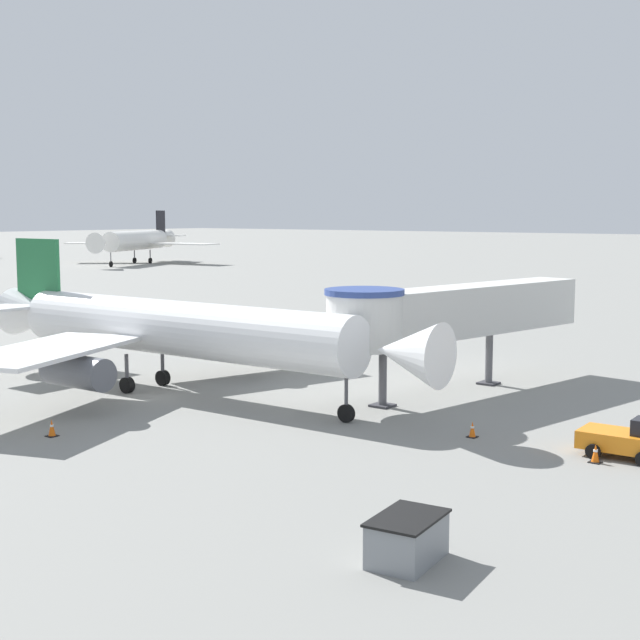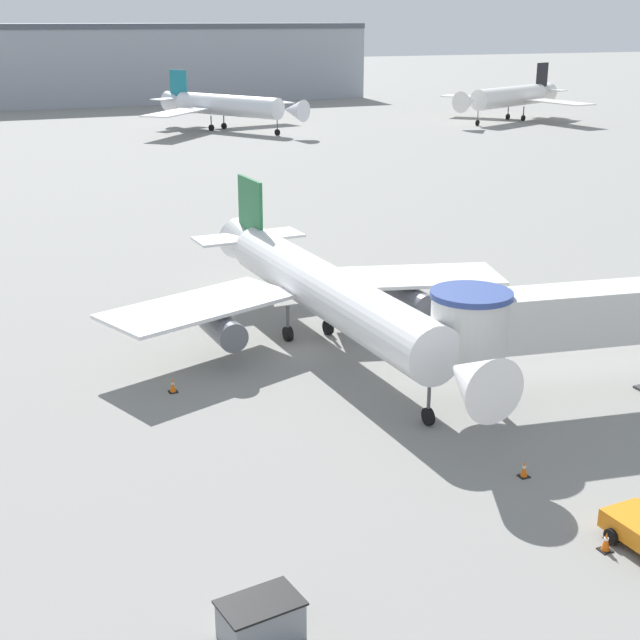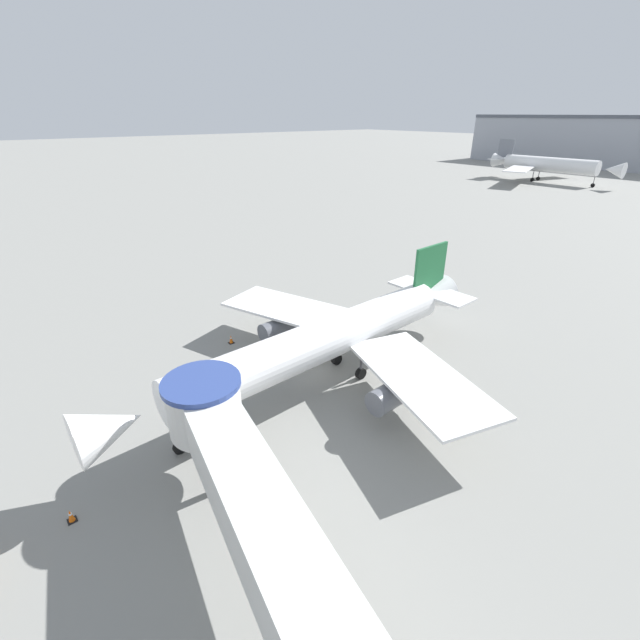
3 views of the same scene
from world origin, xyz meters
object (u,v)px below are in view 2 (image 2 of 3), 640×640
background_jet_black_tail (511,97)px  service_container_gray (261,620)px  main_airplane (323,291)px  traffic_cone_apron_front (606,542)px  traffic_cone_near_nose (524,469)px  traffic_cone_port_wing (173,386)px  background_jet_teal_tail (225,105)px  jet_bridge (587,314)px

background_jet_black_tail → service_container_gray: bearing=-61.4°
main_airplane → service_container_gray: main_airplane is taller
traffic_cone_apron_front → traffic_cone_near_nose: bearing=84.0°
traffic_cone_port_wing → background_jet_teal_tail: (39.51, 111.98, 4.11)m
main_airplane → traffic_cone_apron_front: size_ratio=40.16×
background_jet_black_tail → background_jet_teal_tail: bearing=-120.6°
jet_bridge → service_container_gray: (-22.08, -11.42, -3.95)m
traffic_cone_apron_front → traffic_cone_port_wing: size_ratio=0.99×
jet_bridge → traffic_cone_port_wing: (-19.49, 9.32, -4.25)m
traffic_cone_near_nose → traffic_cone_apron_front: bearing=-96.0°
main_airplane → traffic_cone_port_wing: bearing=-165.5°
jet_bridge → background_jet_black_tail: 137.28m
background_jet_teal_tail → background_jet_black_tail: 56.63m
service_container_gray → background_jet_teal_tail: (42.10, 132.72, 3.80)m
main_airplane → background_jet_black_tail: bearing=48.4°
jet_bridge → background_jet_teal_tail: background_jet_teal_tail is taller
traffic_cone_port_wing → jet_bridge: bearing=-25.5°
traffic_cone_apron_front → traffic_cone_port_wing: (-11.00, 21.28, 0.00)m
jet_bridge → traffic_cone_port_wing: 22.02m
service_container_gray → jet_bridge: bearing=27.4°
jet_bridge → traffic_cone_apron_front: bearing=-115.5°
traffic_cone_near_nose → service_container_gray: bearing=-159.1°
jet_bridge → background_jet_teal_tail: bearing=90.5°
main_airplane → traffic_cone_port_wing: main_airplane is taller
traffic_cone_port_wing → background_jet_black_tail: (95.69, 104.87, 4.31)m
traffic_cone_apron_front → background_jet_black_tail: 152.01m
jet_bridge → traffic_cone_port_wing: jet_bridge is taller
background_jet_teal_tail → main_airplane: bearing=-134.4°
traffic_cone_near_nose → traffic_cone_port_wing: 19.23m
traffic_cone_apron_front → background_jet_teal_tail: bearing=77.9°
background_jet_teal_tail → background_jet_black_tail: bearing=-36.5°
main_airplane → background_jet_black_tail: 133.10m
traffic_cone_near_nose → background_jet_teal_tail: (27.88, 127.30, 4.13)m
traffic_cone_near_nose → background_jet_teal_tail: bearing=77.6°
jet_bridge → traffic_cone_near_nose: bearing=-132.8°
traffic_cone_near_nose → traffic_cone_port_wing: traffic_cone_port_wing is taller
traffic_cone_apron_front → traffic_cone_port_wing: 23.96m
jet_bridge → traffic_cone_apron_front: size_ratio=25.02×
traffic_cone_port_wing → background_jet_teal_tail: size_ratio=0.02×
service_container_gray → traffic_cone_near_nose: bearing=20.9°
traffic_cone_apron_front → background_jet_teal_tail: background_jet_teal_tail is taller
main_airplane → traffic_cone_near_nose: 18.60m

